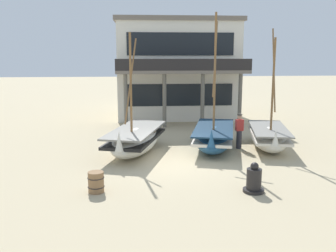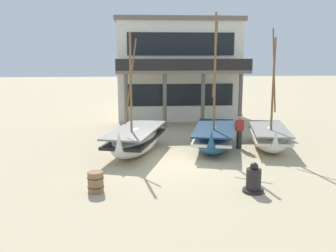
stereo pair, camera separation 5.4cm
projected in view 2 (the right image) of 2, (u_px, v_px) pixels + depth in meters
The scene contains 8 objects.
ground_plane at pixel (170, 163), 15.99m from camera, with size 120.00×120.00×0.00m, color tan.
fishing_boat_near_left at pixel (136, 140), 17.52m from camera, with size 3.06×5.08×5.41m.
fishing_boat_centre_large at pixel (269, 137), 18.38m from camera, with size 2.47×4.53×5.68m.
fishing_boat_far_right at pixel (214, 137), 18.27m from camera, with size 2.88×5.05×6.30m.
fisherman_by_hull at pixel (239, 132), 18.31m from camera, with size 0.38×0.26×1.68m.
capstan_winch at pixel (254, 180), 12.62m from camera, with size 0.71×0.71×1.02m.
wooden_barrel at pixel (96, 182), 12.61m from camera, with size 0.56×0.56×0.70m.
harbor_building_main at pixel (177, 68), 27.55m from camera, with size 8.60×7.66×6.90m.
Camera 2 is at (-1.26, -15.36, 4.54)m, focal length 40.85 mm.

